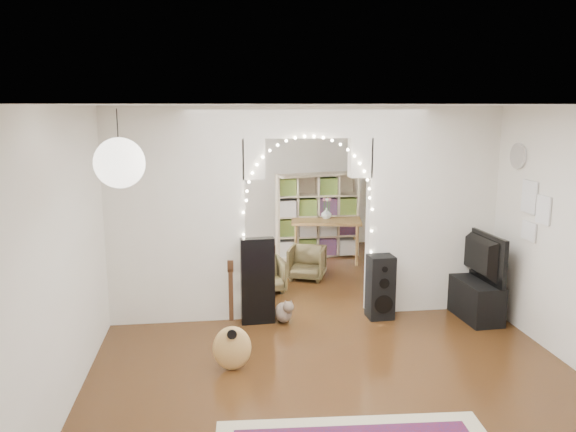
{
  "coord_description": "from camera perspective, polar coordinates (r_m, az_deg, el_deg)",
  "views": [
    {
      "loc": [
        -1.16,
        -6.94,
        2.69
      ],
      "look_at": [
        -0.21,
        0.3,
        1.26
      ],
      "focal_mm": 35.0,
      "sensor_mm": 36.0,
      "label": 1
    }
  ],
  "objects": [
    {
      "name": "floor",
      "position": [
        7.53,
        1.88,
        -9.83
      ],
      "size": [
        7.5,
        7.5,
        0.0
      ],
      "primitive_type": "plane",
      "color": "black",
      "rests_on": "ground"
    },
    {
      "name": "ceiling",
      "position": [
        7.04,
        2.02,
        11.17
      ],
      "size": [
        5.0,
        7.5,
        0.02
      ],
      "primitive_type": "cube",
      "color": "white",
      "rests_on": "wall_back"
    },
    {
      "name": "wall_back",
      "position": [
        10.84,
        -1.31,
        3.98
      ],
      "size": [
        5.0,
        0.02,
        2.7
      ],
      "primitive_type": "cube",
      "color": "silver",
      "rests_on": "floor"
    },
    {
      "name": "wall_front",
      "position": [
        3.65,
        11.81,
        -10.65
      ],
      "size": [
        5.0,
        0.02,
        2.7
      ],
      "primitive_type": "cube",
      "color": "silver",
      "rests_on": "floor"
    },
    {
      "name": "wall_left",
      "position": [
        7.19,
        -18.1,
        -0.19
      ],
      "size": [
        0.02,
        7.5,
        2.7
      ],
      "primitive_type": "cube",
      "color": "silver",
      "rests_on": "floor"
    },
    {
      "name": "wall_right",
      "position": [
        7.96,
        20.0,
        0.73
      ],
      "size": [
        0.02,
        7.5,
        2.7
      ],
      "primitive_type": "cube",
      "color": "silver",
      "rests_on": "floor"
    },
    {
      "name": "divider_wall",
      "position": [
        7.15,
        1.95,
        0.9
      ],
      "size": [
        5.0,
        0.2,
        2.7
      ],
      "color": "silver",
      "rests_on": "floor"
    },
    {
      "name": "fairy_lights",
      "position": [
        7.0,
        2.14,
        1.72
      ],
      "size": [
        1.64,
        0.04,
        1.6
      ],
      "primitive_type": null,
      "color": "#FFEABF",
      "rests_on": "divider_wall"
    },
    {
      "name": "window",
      "position": [
        8.92,
        -15.9,
        3.0
      ],
      "size": [
        0.04,
        1.2,
        1.4
      ],
      "primitive_type": "cube",
      "color": "white",
      "rests_on": "wall_left"
    },
    {
      "name": "wall_clock",
      "position": [
        7.34,
        22.39,
        5.66
      ],
      "size": [
        0.03,
        0.31,
        0.31
      ],
      "primitive_type": "cylinder",
      "rotation": [
        0.0,
        1.57,
        0.0
      ],
      "color": "white",
      "rests_on": "wall_right"
    },
    {
      "name": "picture_frames",
      "position": [
        7.07,
        23.63,
        0.47
      ],
      "size": [
        0.02,
        0.5,
        0.7
      ],
      "primitive_type": null,
      "color": "white",
      "rests_on": "wall_right"
    },
    {
      "name": "paper_lantern",
      "position": [
        4.62,
        -16.74,
        5.19
      ],
      "size": [
        0.4,
        0.4,
        0.4
      ],
      "primitive_type": "sphere",
      "color": "white",
      "rests_on": "ceiling"
    },
    {
      "name": "ceiling_fan",
      "position": [
        9.02,
        -0.11,
        9.25
      ],
      "size": [
        1.1,
        1.1,
        0.3
      ],
      "primitive_type": null,
      "color": "gold",
      "rests_on": "ceiling"
    },
    {
      "name": "guitar_case",
      "position": [
        7.04,
        -3.11,
        -6.62
      ],
      "size": [
        0.42,
        0.16,
        1.1
      ],
      "primitive_type": "cube",
      "rotation": [
        0.0,
        0.0,
        0.05
      ],
      "color": "black",
      "rests_on": "floor"
    },
    {
      "name": "acoustic_guitar",
      "position": [
        5.88,
        -5.74,
        -11.48
      ],
      "size": [
        0.41,
        0.18,
        1.0
      ],
      "rotation": [
        0.0,
        0.0,
        -0.1
      ],
      "color": "tan",
      "rests_on": "floor"
    },
    {
      "name": "tabby_cat",
      "position": [
        7.19,
        -0.41,
        -9.69
      ],
      "size": [
        0.31,
        0.5,
        0.33
      ],
      "rotation": [
        0.0,
        0.0,
        0.33
      ],
      "color": "brown",
      "rests_on": "floor"
    },
    {
      "name": "floor_speaker",
      "position": [
        7.34,
        9.36,
        -7.14
      ],
      "size": [
        0.34,
        0.3,
        0.83
      ],
      "rotation": [
        0.0,
        0.0,
        0.05
      ],
      "color": "black",
      "rests_on": "floor"
    },
    {
      "name": "media_console",
      "position": [
        7.75,
        18.15,
        -7.82
      ],
      "size": [
        0.46,
        1.02,
        0.5
      ],
      "primitive_type": "cube",
      "rotation": [
        0.0,
        0.0,
        0.06
      ],
      "color": "black",
      "rests_on": "floor"
    },
    {
      "name": "tv",
      "position": [
        7.59,
        18.4,
        -3.82
      ],
      "size": [
        0.2,
        1.08,
        0.62
      ],
      "primitive_type": "imported",
      "rotation": [
        0.0,
        0.0,
        1.63
      ],
      "color": "black",
      "rests_on": "media_console"
    },
    {
      "name": "bookcase",
      "position": [
        10.13,
        2.97,
        0.07
      ],
      "size": [
        1.52,
        0.74,
        1.51
      ],
      "primitive_type": "cube",
      "rotation": [
        0.0,
        0.0,
        0.26
      ],
      "color": "#C0A88B",
      "rests_on": "floor"
    },
    {
      "name": "dining_table",
      "position": [
        9.86,
        3.91,
        -0.69
      ],
      "size": [
        1.33,
        1.0,
        0.76
      ],
      "rotation": [
        0.0,
        0.0,
        -0.18
      ],
      "color": "brown",
      "rests_on": "floor"
    },
    {
      "name": "flower_vase",
      "position": [
        9.83,
        3.92,
        0.27
      ],
      "size": [
        0.21,
        0.21,
        0.19
      ],
      "primitive_type": "imported",
      "rotation": [
        0.0,
        0.0,
        -0.18
      ],
      "color": "white",
      "rests_on": "dining_table"
    },
    {
      "name": "dining_chair_left",
      "position": [
        8.91,
        1.93,
        -4.77
      ],
      "size": [
        0.71,
        0.72,
        0.51
      ],
      "primitive_type": "imported",
      "rotation": [
        0.0,
        0.0,
        -0.35
      ],
      "color": "brown",
      "rests_on": "floor"
    },
    {
      "name": "dining_chair_right",
      "position": [
        8.31,
        -2.34,
        -5.99
      ],
      "size": [
        0.61,
        0.62,
        0.5
      ],
      "primitive_type": "imported",
      "rotation": [
        0.0,
        0.0,
        0.15
      ],
      "color": "brown",
      "rests_on": "floor"
    }
  ]
}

